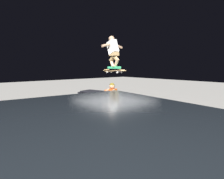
# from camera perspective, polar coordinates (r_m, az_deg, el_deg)

# --- Properties ---
(ground_plane) EXTENTS (40.00, 40.00, 0.00)m
(ground_plane) POSITION_cam_1_polar(r_m,az_deg,el_deg) (6.91, 0.74, -8.78)
(ground_plane) COLOR gray
(ledge_box_main) EXTENTS (1.89, 1.09, 0.50)m
(ledge_box_main) POSITION_cam_1_polar(r_m,az_deg,el_deg) (6.79, 1.87, -6.87)
(ledge_box_main) COLOR #38383D
(ledge_box_main) RESTS_ON ground
(person_sitting_on_ledge) EXTENTS (0.60, 0.78, 1.34)m
(person_sitting_on_ledge) POSITION_cam_1_polar(r_m,az_deg,el_deg) (6.34, -0.62, -3.29)
(person_sitting_on_ledge) COLOR #2D3856
(person_sitting_on_ledge) RESTS_ON ground
(skateboard) EXTENTS (1.03, 0.24, 0.13)m
(skateboard) POSITION_cam_1_polar(r_m,az_deg,el_deg) (6.31, 0.65, 5.89)
(skateboard) COLOR #AD8451
(skater_airborne) EXTENTS (0.62, 0.89, 1.12)m
(skater_airborne) POSITION_cam_1_polar(r_m,az_deg,el_deg) (6.38, 0.33, 12.08)
(skater_airborne) COLOR #2D9E66
(kicker_ramp) EXTENTS (1.29, 1.24, 0.31)m
(kicker_ramp) POSITION_cam_1_polar(r_m,az_deg,el_deg) (8.27, -11.51, -5.89)
(kicker_ramp) COLOR black
(kicker_ramp) RESTS_ON ground
(picnic_table_back) EXTENTS (1.98, 1.72, 0.75)m
(picnic_table_back) POSITION_cam_1_polar(r_m,az_deg,el_deg) (8.57, -4.31, -2.27)
(picnic_table_back) COLOR black
(picnic_table_back) RESTS_ON ground
(trash_bin) EXTENTS (0.51, 0.51, 0.87)m
(trash_bin) POSITION_cam_1_polar(r_m,az_deg,el_deg) (4.72, 3.28, -10.87)
(trash_bin) COLOR #19512D
(trash_bin) RESTS_ON ground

